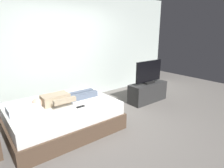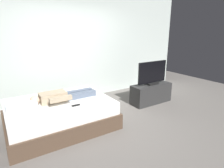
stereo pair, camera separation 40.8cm
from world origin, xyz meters
name	(u,v)px [view 2 (the right image)]	position (x,y,z in m)	size (l,w,h in m)	color
ground_plane	(107,124)	(0.00, 0.00, 0.00)	(10.00, 10.00, 0.00)	slate
back_wall	(86,47)	(0.40, 1.78, 1.40)	(6.40, 0.10, 2.80)	silver
bed	(60,114)	(-0.83, 0.40, 0.26)	(1.96, 1.46, 0.54)	brown
pillow	(21,105)	(-1.49, 0.40, 0.60)	(0.48, 0.34, 0.12)	white
person	(60,96)	(-0.80, 0.41, 0.62)	(1.26, 0.46, 0.18)	tan
remote	(76,105)	(-0.65, 0.01, 0.55)	(0.15, 0.04, 0.02)	black
tv_stand	(151,93)	(1.57, 0.39, 0.25)	(1.10, 0.40, 0.50)	#2D2D2D
tv	(152,73)	(1.57, 0.39, 0.78)	(0.88, 0.20, 0.59)	black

